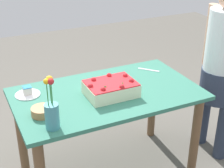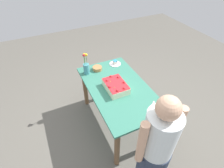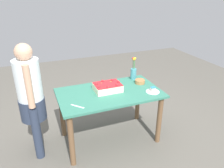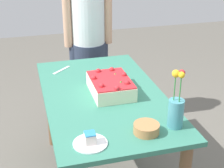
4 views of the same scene
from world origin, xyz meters
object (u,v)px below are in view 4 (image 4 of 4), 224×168
at_px(person_standing, 88,37).
at_px(serving_plate_with_slice, 90,141).
at_px(sheet_cake, 111,86).
at_px(cake_knife, 62,70).
at_px(fruit_bowl, 146,128).
at_px(flower_vase, 176,109).

bearing_deg(person_standing, serving_plate_with_slice, -11.51).
distance_m(sheet_cake, cake_knife, 0.55).
bearing_deg(fruit_bowl, flower_vase, 96.09).
height_order(sheet_cake, person_standing, person_standing).
height_order(flower_vase, person_standing, person_standing).
xyz_separation_m(sheet_cake, person_standing, (-0.98, 0.05, 0.04)).
bearing_deg(sheet_cake, person_standing, 176.90).
height_order(sheet_cake, fruit_bowl, sheet_cake).
distance_m(sheet_cake, flower_vase, 0.57).
height_order(sheet_cake, cake_knife, sheet_cake).
height_order(fruit_bowl, person_standing, person_standing).
xyz_separation_m(flower_vase, fruit_bowl, (0.02, -0.18, -0.09)).
bearing_deg(cake_knife, fruit_bowl, -113.96).
relative_size(serving_plate_with_slice, person_standing, 0.12).
bearing_deg(sheet_cake, cake_knife, -150.80).
distance_m(fruit_bowl, person_standing, 1.51).
relative_size(flower_vase, fruit_bowl, 2.40).
height_order(serving_plate_with_slice, cake_knife, serving_plate_with_slice).
relative_size(sheet_cake, serving_plate_with_slice, 1.97).
distance_m(serving_plate_with_slice, person_standing, 1.57).
bearing_deg(flower_vase, serving_plate_with_slice, -85.10).
bearing_deg(person_standing, cake_knife, -32.84).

